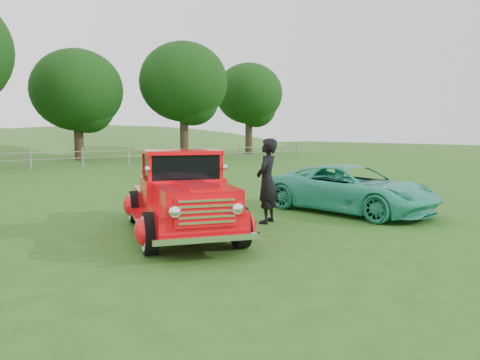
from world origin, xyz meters
TOP-DOWN VIEW (x-y plane):
  - ground at (0.00, 0.00)m, footprint 140.00×140.00m
  - fence_line at (0.00, 22.00)m, footprint 48.00×0.12m
  - tree_near_east at (5.00, 29.00)m, footprint 6.80×6.80m
  - tree_mid_east at (13.00, 27.00)m, footprint 7.20×7.20m
  - tree_far_east at (22.00, 30.00)m, footprint 6.60×6.60m
  - red_pickup at (-1.44, 1.70)m, footprint 3.35×5.28m
  - teal_sedan at (3.53, 1.32)m, footprint 2.68×4.79m
  - man at (0.77, 1.54)m, footprint 0.87×0.79m

SIDE VIEW (x-z plane):
  - ground at x=0.00m, z-range 0.00..0.00m
  - fence_line at x=0.00m, z-range 0.00..1.20m
  - teal_sedan at x=3.53m, z-range 0.00..1.27m
  - red_pickup at x=-1.44m, z-range -0.09..1.69m
  - man at x=0.77m, z-range 0.00..2.00m
  - tree_near_east at x=5.00m, z-range 1.08..9.41m
  - tree_far_east at x=22.00m, z-range 1.43..10.29m
  - tree_mid_east at x=13.00m, z-range 1.45..10.89m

